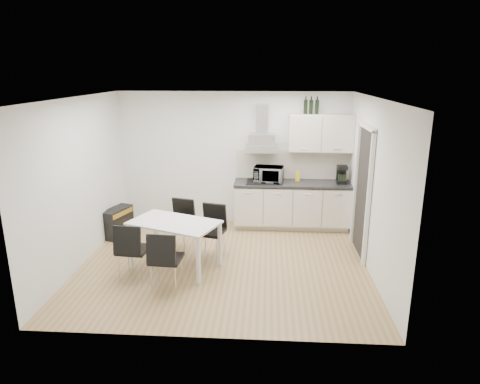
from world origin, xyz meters
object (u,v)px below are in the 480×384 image
at_px(guitar_amp, 118,222).
at_px(floor_speaker, 180,214).
at_px(kitchenette, 294,186).
at_px(chair_far_left, 179,226).
at_px(dining_table, 174,227).
at_px(chair_near_right, 166,259).
at_px(chair_far_right, 211,232).
at_px(chair_near_left, 134,250).

bearing_deg(guitar_amp, floor_speaker, 58.84).
xyz_separation_m(kitchenette, guitar_amp, (-3.29, -0.68, -0.56)).
bearing_deg(chair_far_left, floor_speaker, -63.55).
height_order(dining_table, chair_near_right, chair_near_right).
bearing_deg(chair_far_left, kitchenette, -132.20).
bearing_deg(chair_far_left, dining_table, 110.57).
bearing_deg(floor_speaker, chair_far_right, -45.88).
bearing_deg(guitar_amp, chair_far_right, -6.30).
bearing_deg(chair_far_right, dining_table, 51.43).
bearing_deg(floor_speaker, chair_far_left, -61.34).
xyz_separation_m(chair_near_left, guitar_amp, (-0.82, 1.64, -0.17)).
bearing_deg(chair_far_left, chair_near_right, 108.59).
relative_size(kitchenette, chair_near_right, 2.86).
height_order(chair_far_left, chair_near_left, same).
xyz_separation_m(kitchenette, chair_near_left, (-2.47, -2.32, -0.39)).
bearing_deg(chair_near_left, kitchenette, 48.08).
relative_size(dining_table, chair_far_right, 1.72).
height_order(chair_far_left, chair_near_right, same).
xyz_separation_m(kitchenette, chair_near_right, (-1.92, -2.60, -0.39)).
relative_size(chair_near_right, guitar_amp, 1.27).
distance_m(chair_far_right, chair_near_left, 1.30).
bearing_deg(dining_table, chair_near_left, -121.29).
xyz_separation_m(chair_far_right, guitar_amp, (-1.86, 0.85, -0.17)).
distance_m(chair_far_left, chair_near_right, 1.31).
distance_m(guitar_amp, floor_speaker, 1.31).
xyz_separation_m(chair_far_right, chair_near_right, (-0.48, -1.07, 0.00)).
relative_size(kitchenette, chair_far_left, 2.86).
bearing_deg(kitchenette, chair_near_left, -136.76).
distance_m(chair_far_right, floor_speaker, 1.93).
bearing_deg(floor_speaker, dining_table, -63.08).
distance_m(chair_near_right, floor_speaker, 2.81).
relative_size(chair_far_left, floor_speaker, 3.00).
distance_m(kitchenette, chair_far_left, 2.41).
xyz_separation_m(guitar_amp, floor_speaker, (0.99, 0.85, -0.12)).
xyz_separation_m(kitchenette, floor_speaker, (-2.30, 0.17, -0.68)).
xyz_separation_m(kitchenette, dining_table, (-1.94, -1.92, -0.17)).
xyz_separation_m(dining_table, chair_far_left, (-0.06, 0.62, -0.22)).
xyz_separation_m(dining_table, chair_far_right, (0.51, 0.38, -0.22)).
height_order(chair_far_right, chair_near_right, same).
bearing_deg(chair_far_left, chair_near_left, 80.49).
height_order(kitchenette, chair_far_right, kitchenette).
distance_m(dining_table, guitar_amp, 1.87).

